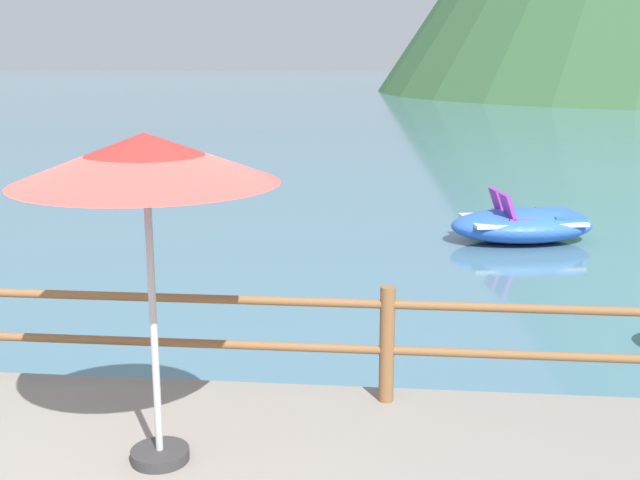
# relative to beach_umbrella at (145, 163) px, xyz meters

# --- Properties ---
(ground_plane) EXTENTS (200.00, 200.00, 0.00)m
(ground_plane) POSITION_rel_beach_umbrella_xyz_m (-0.18, 39.57, -2.45)
(ground_plane) COLOR #477084
(dock_railing) EXTENTS (23.92, 0.12, 0.95)m
(dock_railing) POSITION_rel_beach_umbrella_xyz_m (-0.18, 1.12, -1.47)
(dock_railing) COLOR brown
(dock_railing) RESTS_ON promenade_dock
(beach_umbrella) EXTENTS (1.70, 1.70, 2.24)m
(beach_umbrella) POSITION_rel_beach_umbrella_xyz_m (0.00, 0.00, 0.00)
(beach_umbrella) COLOR #B2B2B7
(beach_umbrella) RESTS_ON promenade_dock
(pedal_boat_2) EXTENTS (2.66, 1.82, 0.88)m
(pedal_boat_2) POSITION_rel_beach_umbrella_xyz_m (3.69, 8.63, -2.15)
(pedal_boat_2) COLOR blue
(pedal_boat_2) RESTS_ON ground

